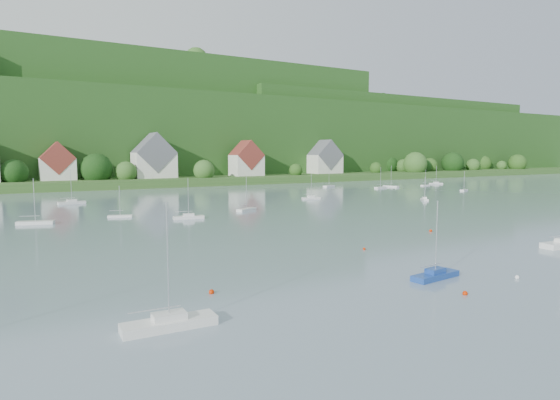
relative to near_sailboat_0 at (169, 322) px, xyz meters
name	(u,v)px	position (x,y,z in m)	size (l,w,h in m)	color
far_shore_strip	(135,180)	(35.98, 167.83, 1.03)	(600.00, 60.00, 3.00)	#2F5821
forested_ridge	(105,135)	(36.37, 236.40, 22.42)	(620.00, 181.22, 69.89)	#1B4516
village_building_1	(57,164)	(5.98, 156.83, 8.28)	(12.00, 9.36, 14.00)	silver
village_building_2	(154,160)	(40.98, 155.83, 9.80)	(16.00, 11.44, 18.00)	silver
village_building_3	(246,161)	(80.98, 153.83, 8.96)	(13.00, 10.40, 15.50)	silver
village_building_4	(325,160)	(125.98, 157.83, 9.12)	(15.00, 10.40, 16.50)	silver
near_sailboat_0	(169,322)	(0.00, 0.00, 0.00)	(6.82, 2.11, 9.14)	silver
near_sailboat_1	(435,274)	(27.27, -0.03, -0.04)	(5.99, 2.25, 7.89)	navy
mooring_buoy_0	(465,295)	(25.28, -5.21, -0.47)	(0.47, 0.47, 0.47)	red
mooring_buoy_1	(517,279)	(34.45, -4.15, -0.47)	(0.45, 0.45, 0.45)	white
mooring_buoy_2	(431,232)	(49.21, 20.51, -0.47)	(0.50, 0.50, 0.50)	red
mooring_buoy_3	(364,250)	(30.44, 14.68, -0.47)	(0.38, 0.38, 0.38)	red
mooring_buoy_5	(212,293)	(5.82, 6.50, -0.47)	(0.49, 0.49, 0.49)	red
far_sailboat_cluster	(236,197)	(45.43, 87.19, -0.09)	(205.08, 63.94, 8.71)	silver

